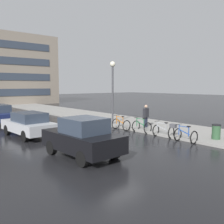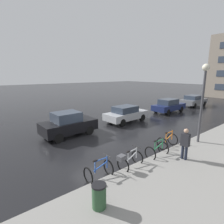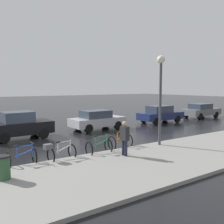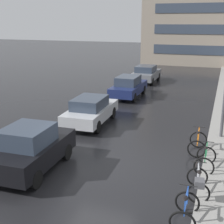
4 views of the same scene
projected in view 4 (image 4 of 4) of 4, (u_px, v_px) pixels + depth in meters
name	position (u px, v px, depth m)	size (l,w,h in m)	color
ground_plane	(98.00, 172.00, 11.49)	(140.00, 140.00, 0.00)	black
bicycle_nearest	(185.00, 211.00, 8.46)	(0.71, 1.09, 0.96)	black
bicycle_second	(198.00, 183.00, 9.73)	(0.83, 1.43, 0.94)	black
bicycle_third	(205.00, 160.00, 11.54)	(0.75, 1.14, 1.00)	black
bicycle_farthest	(198.00, 143.00, 13.09)	(0.78, 1.17, 1.00)	black
car_black	(30.00, 149.00, 11.45)	(2.05, 3.90, 1.72)	black
car_silver	(91.00, 110.00, 16.68)	(2.02, 4.31, 1.48)	#B2B5BA
car_navy	(129.00, 86.00, 22.62)	(1.80, 4.39, 1.55)	navy
car_grey	(146.00, 74.00, 28.26)	(1.94, 4.28, 1.48)	slate
building_facade_main	(223.00, 19.00, 39.54)	(18.82, 9.47, 11.20)	gray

